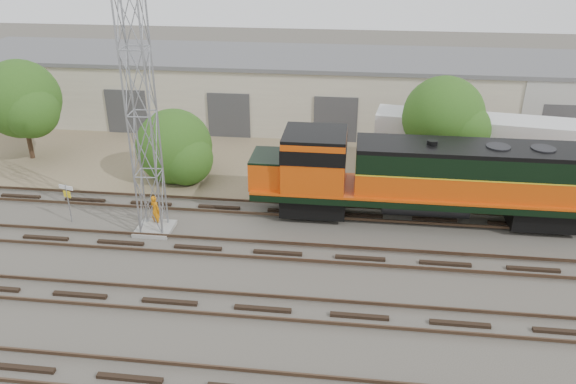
# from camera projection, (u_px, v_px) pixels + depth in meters

# --- Properties ---
(ground) EXTENTS (140.00, 140.00, 0.00)m
(ground) POSITION_uv_depth(u_px,v_px,m) (273.00, 271.00, 26.05)
(ground) COLOR #47423A
(ground) RESTS_ON ground
(dirt_strip) EXTENTS (80.00, 16.00, 0.02)m
(dirt_strip) POSITION_uv_depth(u_px,v_px,m) (304.00, 154.00, 39.53)
(dirt_strip) COLOR #726047
(dirt_strip) RESTS_ON ground
(tracks) EXTENTS (80.00, 20.40, 0.28)m
(tracks) POSITION_uv_depth(u_px,v_px,m) (263.00, 309.00, 23.33)
(tracks) COLOR black
(tracks) RESTS_ON ground
(warehouse) EXTENTS (58.40, 10.40, 5.30)m
(warehouse) POSITION_uv_depth(u_px,v_px,m) (315.00, 89.00, 45.57)
(warehouse) COLOR beige
(warehouse) RESTS_ON ground
(locomotive) EXTENTS (18.73, 3.29, 4.50)m
(locomotive) POSITION_uv_depth(u_px,v_px,m) (422.00, 177.00, 29.57)
(locomotive) COLOR black
(locomotive) RESTS_ON tracks
(signal_tower) EXTENTS (1.86, 1.86, 12.59)m
(signal_tower) POSITION_uv_depth(u_px,v_px,m) (142.00, 119.00, 26.95)
(signal_tower) COLOR gray
(signal_tower) RESTS_ON ground
(sign_post) EXTENTS (0.88, 0.29, 2.20)m
(sign_post) POSITION_uv_depth(u_px,v_px,m) (67.00, 196.00, 29.77)
(sign_post) COLOR gray
(sign_post) RESTS_ON ground
(worker) EXTENTS (0.76, 0.69, 1.74)m
(worker) POSITION_uv_depth(u_px,v_px,m) (155.00, 211.00, 29.72)
(worker) COLOR orange
(worker) RESTS_ON ground
(semi_trailer) EXTENTS (13.32, 4.42, 4.03)m
(semi_trailer) POSITION_uv_depth(u_px,v_px,m) (488.00, 141.00, 34.60)
(semi_trailer) COLOR silver
(semi_trailer) RESTS_ON ground
(dumpster_red) EXTENTS (1.82, 1.75, 1.40)m
(dumpster_red) POSITION_uv_depth(u_px,v_px,m) (538.00, 141.00, 39.95)
(dumpster_red) COLOR maroon
(dumpster_red) RESTS_ON ground
(tree_west) EXTENTS (5.46, 5.20, 6.80)m
(tree_west) POSITION_uv_depth(u_px,v_px,m) (23.00, 102.00, 36.98)
(tree_west) COLOR #382619
(tree_west) RESTS_ON ground
(tree_mid) EXTENTS (4.98, 4.74, 4.74)m
(tree_mid) POSITION_uv_depth(u_px,v_px,m) (177.00, 150.00, 34.85)
(tree_mid) COLOR #382619
(tree_mid) RESTS_ON ground
(tree_east) EXTENTS (5.16, 4.91, 6.63)m
(tree_east) POSITION_uv_depth(u_px,v_px,m) (448.00, 120.00, 33.52)
(tree_east) COLOR #382619
(tree_east) RESTS_ON ground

